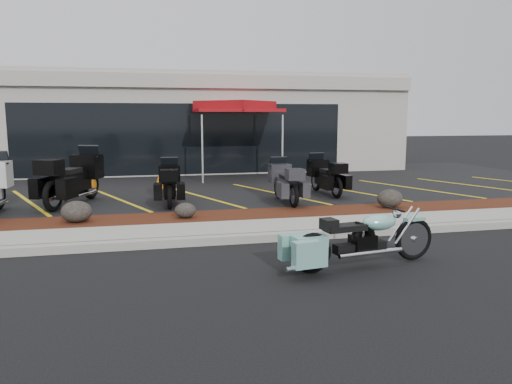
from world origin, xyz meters
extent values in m
plane|color=black|center=(0.00, 0.00, 0.00)|extent=(90.00, 90.00, 0.00)
cube|color=gray|center=(0.00, 0.90, 0.07)|extent=(24.00, 0.25, 0.15)
cube|color=gray|center=(0.00, 1.60, 0.07)|extent=(24.00, 1.20, 0.15)
cube|color=black|center=(0.00, 2.80, 0.08)|extent=(24.00, 1.20, 0.16)
cube|color=black|center=(0.00, 8.20, 0.07)|extent=(26.00, 9.60, 0.15)
cube|color=#A09C90|center=(0.00, 14.50, 2.00)|extent=(18.00, 8.00, 4.00)
cube|color=black|center=(0.00, 10.52, 1.50)|extent=(12.00, 0.06, 2.60)
cube|color=#A09C90|center=(0.00, 10.49, 3.60)|extent=(18.00, 0.30, 0.50)
ellipsoid|color=black|center=(-2.88, 2.70, 0.38)|extent=(0.63, 0.53, 0.45)
ellipsoid|color=black|center=(-0.64, 2.65, 0.33)|extent=(0.47, 0.39, 0.33)
ellipsoid|color=black|center=(4.27, 2.80, 0.38)|extent=(0.63, 0.52, 0.44)
cone|color=#CC6206|center=(-1.04, 7.29, 0.39)|extent=(0.41, 0.41, 0.48)
cylinder|color=silver|center=(0.26, 8.46, 1.27)|extent=(0.06, 0.06, 2.24)
cylinder|color=silver|center=(2.96, 8.15, 1.27)|extent=(0.06, 0.06, 2.24)
cylinder|color=silver|center=(0.57, 11.17, 1.27)|extent=(0.06, 0.06, 2.24)
cylinder|color=silver|center=(3.28, 10.85, 1.27)|extent=(0.06, 0.06, 2.24)
cube|color=maroon|center=(1.77, 9.66, 2.53)|extent=(3.24, 3.24, 0.12)
cube|color=maroon|center=(1.77, 9.66, 2.70)|extent=(3.01, 3.01, 0.34)
camera|label=1|loc=(-1.49, -8.04, 2.35)|focal=35.00mm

